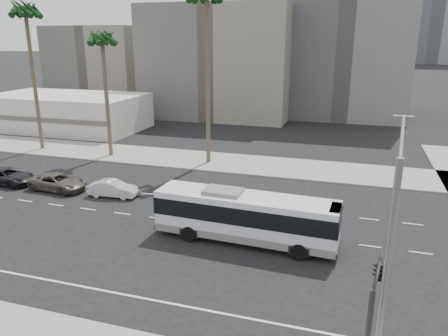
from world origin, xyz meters
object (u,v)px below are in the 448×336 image
at_px(streetlight_corner, 386,269).
at_px(car_a, 113,189).
at_px(palm_far, 25,14).
at_px(car_b, 58,182).
at_px(car_c, 7,176).
at_px(palm_mid, 102,41).
at_px(city_bus, 245,216).
at_px(traffic_signal, 379,275).

bearing_deg(streetlight_corner, car_a, 146.51).
distance_m(streetlight_corner, palm_far, 47.33).
height_order(car_b, palm_far, palm_far).
xyz_separation_m(car_c, palm_far, (-5.68, 11.53, 14.65)).
bearing_deg(car_b, palm_mid, 12.63).
xyz_separation_m(city_bus, traffic_signal, (7.58, -10.01, 2.74)).
bearing_deg(palm_far, streetlight_corner, -36.94).
bearing_deg(traffic_signal, city_bus, 134.86).
bearing_deg(car_a, city_bus, -115.40).
distance_m(city_bus, traffic_signal, 12.85).
bearing_deg(car_c, car_a, -87.48).
height_order(car_a, streetlight_corner, streetlight_corner).
distance_m(car_a, car_c, 11.00).
distance_m(streetlight_corner, traffic_signal, 1.92).
bearing_deg(car_a, car_c, 85.03).
xyz_separation_m(car_b, streetlight_corner, (25.84, -16.25, 4.95)).
xyz_separation_m(car_c, streetlight_corner, (31.34, -16.31, 4.95)).
bearing_deg(streetlight_corner, car_c, 157.72).
xyz_separation_m(car_c, traffic_signal, (31.28, -14.77, 3.80)).
bearing_deg(city_bus, streetlight_corner, -53.84).
bearing_deg(palm_far, car_a, -34.69).
bearing_deg(palm_mid, car_c, -108.91).
bearing_deg(palm_far, city_bus, -29.00).
bearing_deg(car_a, palm_mid, 27.39).
bearing_deg(city_bus, palm_far, 153.68).
height_order(city_bus, palm_far, palm_far).
xyz_separation_m(car_b, car_c, (-5.50, 0.06, 0.00)).
relative_size(car_a, palm_far, 0.25).
distance_m(car_b, traffic_signal, 29.93).
bearing_deg(traffic_signal, palm_mid, 144.21).
xyz_separation_m(palm_mid, palm_far, (-9.54, 0.26, 2.85)).
height_order(city_bus, car_c, city_bus).
relative_size(city_bus, car_c, 2.29).
distance_m(car_b, car_c, 5.50).
distance_m(palm_mid, palm_far, 9.96).
bearing_deg(palm_far, car_b, -46.05).
height_order(car_b, traffic_signal, traffic_signal).
distance_m(traffic_signal, palm_far, 46.64).
relative_size(traffic_signal, palm_mid, 0.39).
distance_m(car_a, car_b, 5.50).
xyz_separation_m(city_bus, streetlight_corner, (7.64, -11.55, 3.88)).
bearing_deg(traffic_signal, car_c, 162.47).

